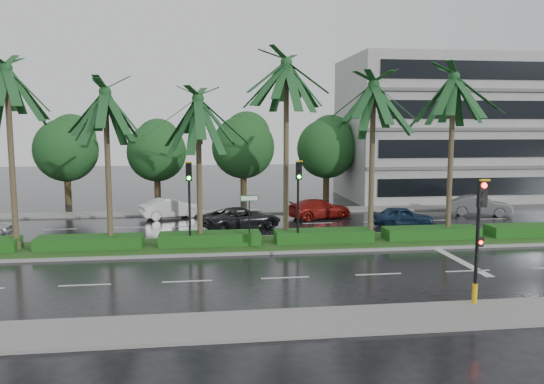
{
  "coord_description": "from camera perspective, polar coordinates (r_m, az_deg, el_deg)",
  "views": [
    {
      "loc": [
        -3.29,
        -26.05,
        6.23
      ],
      "look_at": [
        0.3,
        1.5,
        2.77
      ],
      "focal_mm": 35.0,
      "sensor_mm": 36.0,
      "label": 1
    }
  ],
  "objects": [
    {
      "name": "signal_median_right",
      "position": [
        26.98,
        2.86,
        0.21
      ],
      "size": [
        0.34,
        0.42,
        4.36
      ],
      "color": "black",
      "rests_on": "median"
    },
    {
      "name": "street_sign",
      "position": [
        26.95,
        -2.46,
        -1.67
      ],
      "size": [
        0.95,
        0.09,
        2.6
      ],
      "color": "black",
      "rests_on": "median"
    },
    {
      "name": "car_darkgrey",
      "position": [
        32.26,
        -3.24,
        -2.83
      ],
      "size": [
        3.83,
        5.31,
        1.34
      ],
      "primitive_type": "imported",
      "rotation": [
        0.0,
        0.0,
        1.94
      ],
      "color": "black",
      "rests_on": "ground"
    },
    {
      "name": "hedge",
      "position": [
        27.86,
        -0.48,
        -4.88
      ],
      "size": [
        35.2,
        1.4,
        0.6
      ],
      "color": "#144513",
      "rests_on": "median"
    },
    {
      "name": "signal_median_left",
      "position": [
        26.56,
        -8.9,
        0.02
      ],
      "size": [
        0.34,
        0.42,
        4.36
      ],
      "color": "black",
      "rests_on": "median"
    },
    {
      "name": "car_white",
      "position": [
        36.74,
        -10.79,
        -1.71
      ],
      "size": [
        2.8,
        4.38,
        1.36
      ],
      "primitive_type": "imported",
      "rotation": [
        0.0,
        0.0,
        1.93
      ],
      "color": "silver",
      "rests_on": "ground"
    },
    {
      "name": "building",
      "position": [
        48.5,
        17.43,
        6.51
      ],
      "size": [
        16.0,
        10.0,
        12.0
      ],
      "primitive_type": "cube",
      "color": "gray",
      "rests_on": "ground"
    },
    {
      "name": "near_sidewalk",
      "position": [
        17.33,
        4.13,
        -13.79
      ],
      "size": [
        40.0,
        2.4,
        0.12
      ],
      "primitive_type": "cube",
      "color": "slate",
      "rests_on": "ground"
    },
    {
      "name": "far_sidewalk",
      "position": [
        38.69,
        -2.45,
        -2.08
      ],
      "size": [
        40.0,
        2.0,
        0.12
      ],
      "primitive_type": "cube",
      "color": "slate",
      "rests_on": "ground"
    },
    {
      "name": "car_blue",
      "position": [
        33.96,
        13.92,
        -2.6
      ],
      "size": [
        2.17,
        3.94,
        1.27
      ],
      "primitive_type": "imported",
      "rotation": [
        0.0,
        0.0,
        1.38
      ],
      "color": "#182D49",
      "rests_on": "ground"
    },
    {
      "name": "car_red",
      "position": [
        36.16,
        5.11,
        -1.8
      ],
      "size": [
        3.02,
        4.84,
        1.31
      ],
      "primitive_type": "imported",
      "rotation": [
        0.0,
        0.0,
        1.85
      ],
      "color": "maroon",
      "rests_on": "ground"
    },
    {
      "name": "lane_markings",
      "position": [
        27.12,
        6.31,
        -6.22
      ],
      "size": [
        34.0,
        13.06,
        0.01
      ],
      "color": "silver",
      "rests_on": "ground"
    },
    {
      "name": "car_grey",
      "position": [
        40.02,
        21.47,
        -1.36
      ],
      "size": [
        2.92,
        4.4,
        1.37
      ],
      "primitive_type": "imported",
      "rotation": [
        0.0,
        0.0,
        1.18
      ],
      "color": "slate",
      "rests_on": "ground"
    },
    {
      "name": "palm_row",
      "position": [
        27.19,
        -3.16,
        10.52
      ],
      "size": [
        26.3,
        4.2,
        10.11
      ],
      "color": "#3F3424",
      "rests_on": "median"
    },
    {
      "name": "bg_trees",
      "position": [
        43.84,
        -2.3,
        5.07
      ],
      "size": [
        33.11,
        5.24,
        7.56
      ],
      "color": "#3B301B",
      "rests_on": "ground"
    },
    {
      "name": "median",
      "position": [
        27.94,
        -0.48,
        -5.62
      ],
      "size": [
        36.0,
        4.0,
        0.15
      ],
      "color": "gray",
      "rests_on": "ground"
    },
    {
      "name": "ground",
      "position": [
        26.99,
        -0.22,
        -6.25
      ],
      "size": [
        120.0,
        120.0,
        0.0
      ],
      "primitive_type": "plane",
      "color": "black",
      "rests_on": "ground"
    },
    {
      "name": "signal_near",
      "position": [
        19.44,
        21.36,
        -4.45
      ],
      "size": [
        0.34,
        0.45,
        4.36
      ],
      "color": "black",
      "rests_on": "near_sidewalk"
    }
  ]
}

